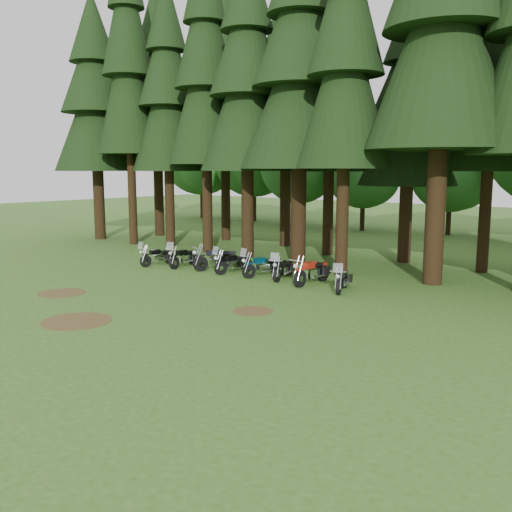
# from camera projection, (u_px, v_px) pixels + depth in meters

# --- Properties ---
(ground) EXTENTS (120.00, 120.00, 0.00)m
(ground) POSITION_uv_depth(u_px,v_px,m) (153.00, 295.00, 21.63)
(ground) COLOR #2F5D18
(ground) RESTS_ON ground
(pine_front_0) EXTENTS (5.49, 5.49, 16.17)m
(pine_front_0) POSITION_uv_depth(u_px,v_px,m) (95.00, 92.00, 37.37)
(pine_front_0) COLOR #2F1F0F
(pine_front_0) RESTS_ON ground
(pine_front_1) EXTENTS (3.92, 3.92, 19.88)m
(pine_front_1) POSITION_uv_depth(u_px,v_px,m) (127.00, 49.00, 34.36)
(pine_front_1) COLOR #2F1F0F
(pine_front_1) RESTS_ON ground
(pine_front_2) EXTENTS (4.32, 4.32, 16.22)m
(pine_front_2) POSITION_uv_depth(u_px,v_px,m) (167.00, 84.00, 33.77)
(pine_front_2) COLOR #2F1F0F
(pine_front_2) RESTS_ON ground
(pine_front_3) EXTENTS (4.32, 4.32, 17.57)m
(pine_front_3) POSITION_uv_depth(u_px,v_px,m) (205.00, 62.00, 31.23)
(pine_front_3) COLOR #2F1F0F
(pine_front_3) RESTS_ON ground
(pine_front_4) EXTENTS (4.95, 4.95, 16.33)m
(pine_front_4) POSITION_uv_depth(u_px,v_px,m) (247.00, 70.00, 29.34)
(pine_front_4) COLOR #2F1F0F
(pine_front_4) RESTS_ON ground
(pine_front_5) EXTENTS (5.81, 5.81, 16.72)m
(pine_front_5) POSITION_uv_depth(u_px,v_px,m) (300.00, 58.00, 27.29)
(pine_front_5) COLOR #2F1F0F
(pine_front_5) RESTS_ON ground
(pine_front_6) EXTENTS (4.15, 4.15, 16.75)m
(pine_front_6) POSITION_uv_depth(u_px,v_px,m) (346.00, 43.00, 24.10)
(pine_front_6) COLOR #2F1F0F
(pine_front_6) RESTS_ON ground
(pine_back_0) EXTENTS (5.00, 5.00, 17.21)m
(pine_back_0) POSITION_uv_depth(u_px,v_px,m) (156.00, 87.00, 39.37)
(pine_back_0) COLOR #2F1F0F
(pine_back_0) RESTS_ON ground
(pine_back_1) EXTENTS (4.52, 4.52, 16.22)m
(pine_back_1) POSITION_uv_depth(u_px,v_px,m) (225.00, 91.00, 36.91)
(pine_back_1) COLOR #2F1F0F
(pine_back_1) RESTS_ON ground
(pine_back_2) EXTENTS (4.85, 4.85, 16.30)m
(pine_back_2) POSITION_uv_depth(u_px,v_px,m) (286.00, 83.00, 33.91)
(pine_back_2) COLOR #2F1F0F
(pine_back_2) RESTS_ON ground
(pine_back_3) EXTENTS (4.35, 4.35, 16.20)m
(pine_back_3) POSITION_uv_depth(u_px,v_px,m) (331.00, 75.00, 30.29)
(pine_back_3) COLOR #2F1F0F
(pine_back_3) RESTS_ON ground
(pine_back_4) EXTENTS (4.94, 4.94, 13.78)m
(pine_back_4) POSITION_uv_depth(u_px,v_px,m) (410.00, 97.00, 28.00)
(pine_back_4) COLOR #2F1F0F
(pine_back_4) RESTS_ON ground
(pine_back_5) EXTENTS (3.94, 3.94, 16.33)m
(pine_back_5) POSITION_uv_depth(u_px,v_px,m) (495.00, 53.00, 24.95)
(pine_back_5) COLOR #2F1F0F
(pine_back_5) RESTS_ON ground
(decid_0) EXTENTS (8.00, 7.78, 10.00)m
(decid_0) POSITION_uv_depth(u_px,v_px,m) (202.00, 156.00, 53.88)
(decid_0) COLOR #2F1F0F
(decid_0) RESTS_ON ground
(decid_1) EXTENTS (7.91, 7.69, 9.88)m
(decid_1) POSITION_uv_depth(u_px,v_px,m) (256.00, 156.00, 50.46)
(decid_1) COLOR #2F1F0F
(decid_1) RESTS_ON ground
(decid_2) EXTENTS (6.72, 6.53, 8.40)m
(decid_2) POSITION_uv_depth(u_px,v_px,m) (301.00, 166.00, 46.37)
(decid_2) COLOR #2F1F0F
(decid_2) RESTS_ON ground
(decid_3) EXTENTS (6.12, 5.95, 7.65)m
(decid_3) POSITION_uv_depth(u_px,v_px,m) (366.00, 172.00, 43.14)
(decid_3) COLOR #2F1F0F
(decid_3) RESTS_ON ground
(decid_4) EXTENTS (5.93, 5.76, 7.41)m
(decid_4) POSITION_uv_depth(u_px,v_px,m) (454.00, 174.00, 40.14)
(decid_4) COLOR #2F1F0F
(decid_4) RESTS_ON ground
(dirt_patch_0) EXTENTS (1.80, 1.80, 0.01)m
(dirt_patch_0) POSITION_uv_depth(u_px,v_px,m) (62.00, 293.00, 21.97)
(dirt_patch_0) COLOR #4C3D1E
(dirt_patch_0) RESTS_ON ground
(dirt_patch_1) EXTENTS (1.40, 1.40, 0.01)m
(dirt_patch_1) POSITION_uv_depth(u_px,v_px,m) (253.00, 311.00, 19.20)
(dirt_patch_1) COLOR #4C3D1E
(dirt_patch_1) RESTS_ON ground
(dirt_patch_2) EXTENTS (2.20, 2.20, 0.01)m
(dirt_patch_2) POSITION_uv_depth(u_px,v_px,m) (77.00, 321.00, 17.94)
(dirt_patch_2) COLOR #4C3D1E
(dirt_patch_2) RESTS_ON ground
(motorcycle_0) EXTENTS (0.62, 2.01, 1.26)m
(motorcycle_0) POSITION_uv_depth(u_px,v_px,m) (158.00, 257.00, 28.14)
(motorcycle_0) COLOR black
(motorcycle_0) RESTS_ON ground
(motorcycle_1) EXTENTS (0.54, 2.13, 1.34)m
(motorcycle_1) POSITION_uv_depth(u_px,v_px,m) (184.00, 258.00, 27.71)
(motorcycle_1) COLOR black
(motorcycle_1) RESTS_ON ground
(motorcycle_2) EXTENTS (0.97, 2.27, 0.96)m
(motorcycle_2) POSITION_uv_depth(u_px,v_px,m) (217.00, 259.00, 26.97)
(motorcycle_2) COLOR black
(motorcycle_2) RESTS_ON ground
(motorcycle_3) EXTENTS (0.76, 2.08, 1.31)m
(motorcycle_3) POSITION_uv_depth(u_px,v_px,m) (234.00, 264.00, 26.09)
(motorcycle_3) COLOR black
(motorcycle_3) RESTS_ON ground
(motorcycle_4) EXTENTS (0.92, 2.12, 1.36)m
(motorcycle_4) POSITION_uv_depth(u_px,v_px,m) (263.00, 267.00, 25.23)
(motorcycle_4) COLOR black
(motorcycle_4) RESTS_ON ground
(motorcycle_5) EXTENTS (0.77, 2.05, 1.30)m
(motorcycle_5) POSITION_uv_depth(u_px,v_px,m) (283.00, 269.00, 24.64)
(motorcycle_5) COLOR black
(motorcycle_5) RESTS_ON ground
(motorcycle_6) EXTENTS (0.35, 2.36, 0.96)m
(motorcycle_6) POSITION_uv_depth(u_px,v_px,m) (312.00, 273.00, 23.59)
(motorcycle_6) COLOR black
(motorcycle_6) RESTS_ON ground
(motorcycle_7) EXTENTS (0.93, 1.95, 1.26)m
(motorcycle_7) POSITION_uv_depth(u_px,v_px,m) (342.00, 281.00, 22.24)
(motorcycle_7) COLOR black
(motorcycle_7) RESTS_ON ground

